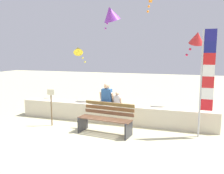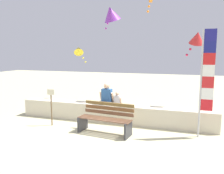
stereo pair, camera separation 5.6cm
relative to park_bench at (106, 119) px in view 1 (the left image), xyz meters
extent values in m
plane|color=#BDB890|center=(-0.17, 0.22, -0.42)|extent=(40.00, 40.00, 0.00)
cube|color=beige|center=(-0.17, 1.10, -0.11)|extent=(6.74, 0.46, 0.62)
cube|color=brown|center=(-0.03, -0.25, 0.03)|extent=(1.60, 0.24, 0.03)
cube|color=brown|center=(-0.01, -0.14, 0.03)|extent=(1.60, 0.24, 0.03)
cube|color=brown|center=(0.00, -0.03, 0.03)|extent=(1.60, 0.24, 0.03)
cube|color=brown|center=(0.01, 0.09, 0.03)|extent=(1.60, 0.24, 0.03)
cube|color=brown|center=(0.02, 0.19, 0.15)|extent=(1.60, 0.22, 0.10)
cube|color=brown|center=(0.02, 0.21, 0.28)|extent=(1.60, 0.22, 0.10)
cube|color=brown|center=(0.03, 0.24, 0.41)|extent=(1.60, 0.22, 0.10)
cube|color=#2D2D33|center=(-0.75, 0.00, -0.19)|extent=(0.11, 0.53, 0.45)
cube|color=#2D2D33|center=(0.73, -0.16, -0.19)|extent=(0.11, 0.53, 0.45)
cube|color=#343F50|center=(-0.36, 1.10, 0.26)|extent=(0.43, 0.35, 0.12)
cube|color=#2D5894|center=(-0.36, 1.10, 0.52)|extent=(0.33, 0.22, 0.41)
cylinder|color=#DFAC86|center=(-0.56, 1.08, 0.47)|extent=(0.07, 0.16, 0.30)
cylinder|color=#DFAC86|center=(-0.15, 1.08, 0.47)|extent=(0.07, 0.16, 0.30)
sphere|color=#DFAC86|center=(-0.36, 1.10, 0.83)|extent=(0.21, 0.21, 0.21)
cube|color=tan|center=(0.01, 1.10, 0.24)|extent=(0.26, 0.22, 0.07)
cube|color=silver|center=(0.01, 1.10, 0.40)|extent=(0.20, 0.13, 0.25)
cylinder|color=#D8AB87|center=(-0.12, 1.08, 0.37)|extent=(0.04, 0.10, 0.18)
cylinder|color=#D8AB87|center=(0.14, 1.08, 0.37)|extent=(0.04, 0.10, 0.18)
sphere|color=#D8AB87|center=(0.01, 1.10, 0.59)|extent=(0.13, 0.13, 0.13)
cylinder|color=#B7B7BC|center=(2.58, 0.53, 1.07)|extent=(0.05, 0.05, 2.98)
cube|color=red|center=(2.76, 0.53, 0.51)|extent=(0.31, 0.02, 0.32)
cube|color=white|center=(2.76, 0.53, 0.83)|extent=(0.31, 0.02, 0.32)
cube|color=red|center=(2.76, 0.53, 1.14)|extent=(0.31, 0.02, 0.32)
cube|color=white|center=(2.76, 0.53, 1.46)|extent=(0.31, 0.02, 0.32)
cube|color=red|center=(2.76, 0.53, 1.77)|extent=(0.31, 0.02, 0.32)
cube|color=navy|center=(2.76, 0.53, 2.09)|extent=(0.31, 0.02, 0.32)
cube|color=navy|center=(2.76, 0.53, 2.40)|extent=(0.31, 0.02, 0.32)
cone|color=yellow|center=(-2.47, 3.25, 2.07)|extent=(0.62, 0.67, 0.54)
sphere|color=yellow|center=(-2.38, 3.30, 1.89)|extent=(0.08, 0.08, 0.08)
sphere|color=yellow|center=(-2.29, 3.35, 1.71)|extent=(0.08, 0.08, 0.08)
sphere|color=yellow|center=(-2.21, 3.40, 1.53)|extent=(0.08, 0.08, 0.08)
cone|color=red|center=(2.45, 1.78, 2.41)|extent=(0.62, 0.70, 0.53)
sphere|color=#C82046|center=(2.35, 1.75, 2.23)|extent=(0.08, 0.08, 0.08)
sphere|color=#C82046|center=(2.25, 1.72, 2.05)|extent=(0.08, 0.08, 0.08)
sphere|color=#C82046|center=(2.16, 1.69, 1.87)|extent=(0.08, 0.08, 0.08)
sphere|color=orange|center=(0.88, 2.01, 3.66)|extent=(0.08, 0.08, 0.08)
sphere|color=orange|center=(0.86, 1.91, 3.48)|extent=(0.08, 0.08, 0.08)
sphere|color=orange|center=(0.85, 1.81, 3.30)|extent=(0.08, 0.08, 0.08)
cone|color=purple|center=(-0.75, 2.70, 3.44)|extent=(0.96, 1.02, 0.73)
sphere|color=purple|center=(-0.84, 2.74, 3.26)|extent=(0.08, 0.08, 0.08)
sphere|color=purple|center=(-0.93, 2.79, 3.08)|extent=(0.08, 0.08, 0.08)
sphere|color=purple|center=(-1.02, 2.83, 2.90)|extent=(0.08, 0.08, 0.08)
cylinder|color=brown|center=(-1.92, 0.14, 0.09)|extent=(0.04, 0.04, 1.00)
cube|color=beige|center=(-1.92, 0.14, 0.69)|extent=(0.24, 0.05, 0.18)
camera|label=1|loc=(2.27, -6.33, 1.94)|focal=37.88mm
camera|label=2|loc=(2.32, -6.31, 1.94)|focal=37.88mm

